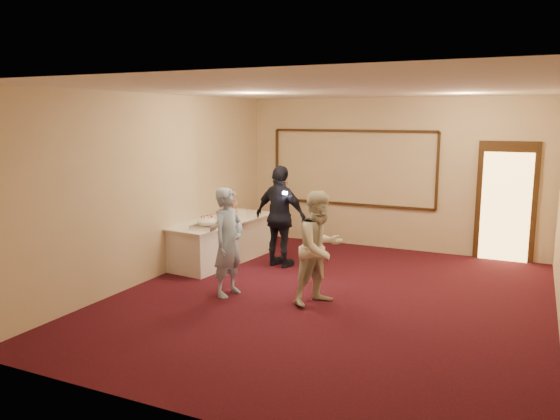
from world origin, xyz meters
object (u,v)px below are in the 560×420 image
(buffet_table, at_px, (222,240))
(woman, at_px, (320,248))
(man, at_px, (228,242))
(pavlova_tray, at_px, (207,223))
(tart, at_px, (225,221))
(guest, at_px, (281,217))
(plate_stack_a, at_px, (222,216))
(cupcake_stand, at_px, (232,204))
(plate_stack_b, at_px, (241,213))

(buffet_table, bearing_deg, woman, -29.88)
(buffet_table, xyz_separation_m, man, (1.10, -1.63, 0.42))
(pavlova_tray, height_order, tart, pavlova_tray)
(woman, bearing_deg, pavlova_tray, 101.37)
(tart, xyz_separation_m, man, (0.91, -1.41, 0.01))
(tart, distance_m, guest, 1.01)
(man, bearing_deg, woman, -73.84)
(pavlova_tray, xyz_separation_m, plate_stack_a, (-0.17, 0.78, -0.01))
(pavlova_tray, bearing_deg, tart, 88.22)
(buffet_table, relative_size, woman, 1.53)
(man, bearing_deg, guest, 5.93)
(pavlova_tray, bearing_deg, guest, 43.00)
(buffet_table, relative_size, plate_stack_a, 14.23)
(pavlova_tray, bearing_deg, plate_stack_a, 102.23)
(woman, xyz_separation_m, guest, (-1.33, 1.53, 0.09))
(plate_stack_a, height_order, woman, woman)
(cupcake_stand, bearing_deg, buffet_table, -72.87)
(buffet_table, bearing_deg, plate_stack_a, 14.73)
(plate_stack_b, bearing_deg, cupcake_stand, 136.16)
(tart, height_order, man, man)
(cupcake_stand, bearing_deg, tart, -67.06)
(buffet_table, height_order, cupcake_stand, cupcake_stand)
(pavlova_tray, height_order, man, man)
(plate_stack_b, height_order, man, man)
(pavlova_tray, xyz_separation_m, woman, (2.29, -0.64, -0.05))
(plate_stack_b, bearing_deg, guest, -17.52)
(buffet_table, height_order, woman, woman)
(buffet_table, distance_m, guest, 1.25)
(pavlova_tray, distance_m, guest, 1.31)
(cupcake_stand, distance_m, plate_stack_b, 0.61)
(plate_stack_b, distance_m, tart, 0.65)
(plate_stack_a, xyz_separation_m, guest, (1.13, 0.12, 0.06))
(guest, bearing_deg, plate_stack_a, 18.04)
(pavlova_tray, xyz_separation_m, man, (0.92, -0.86, -0.05))
(buffet_table, bearing_deg, man, -56.07)
(plate_stack_a, bearing_deg, man, -56.25)
(buffet_table, relative_size, guest, 1.38)
(cupcake_stand, relative_size, guest, 0.25)
(pavlova_tray, bearing_deg, buffet_table, 102.69)
(man, bearing_deg, pavlova_tray, 54.20)
(woman, bearing_deg, tart, 89.35)
(pavlova_tray, height_order, plate_stack_b, pavlova_tray)
(plate_stack_a, distance_m, man, 1.96)
(plate_stack_a, bearing_deg, buffet_table, -165.27)
(tart, bearing_deg, plate_stack_a, 129.33)
(plate_stack_a, bearing_deg, plate_stack_b, 68.24)
(pavlova_tray, height_order, woman, woman)
(tart, bearing_deg, man, -57.22)
(pavlova_tray, bearing_deg, cupcake_stand, 105.02)
(tart, relative_size, woman, 0.19)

